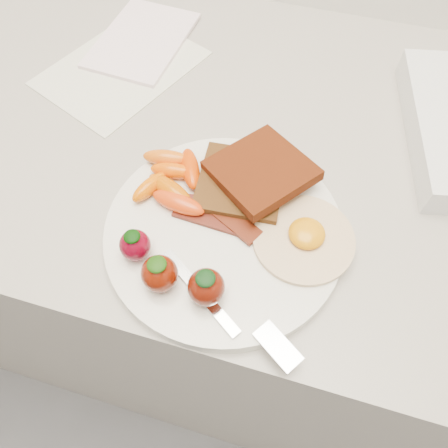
# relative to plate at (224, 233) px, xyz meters

# --- Properties ---
(counter) EXTENTS (2.00, 0.60, 0.90)m
(counter) POSITION_rel_plate_xyz_m (0.00, 0.16, -0.46)
(counter) COLOR gray
(counter) RESTS_ON ground
(plate) EXTENTS (0.27, 0.27, 0.02)m
(plate) POSITION_rel_plate_xyz_m (0.00, 0.00, 0.00)
(plate) COLOR white
(plate) RESTS_ON counter
(toast_lower) EXTENTS (0.11, 0.11, 0.01)m
(toast_lower) POSITION_rel_plate_xyz_m (0.00, 0.06, 0.02)
(toast_lower) COLOR black
(toast_lower) RESTS_ON plate
(toast_upper) EXTENTS (0.14, 0.14, 0.02)m
(toast_upper) POSITION_rel_plate_xyz_m (0.02, 0.08, 0.03)
(toast_upper) COLOR black
(toast_upper) RESTS_ON toast_lower
(fried_egg) EXTENTS (0.13, 0.13, 0.02)m
(fried_egg) POSITION_rel_plate_xyz_m (0.09, 0.01, 0.01)
(fried_egg) COLOR beige
(fried_egg) RESTS_ON plate
(bacon_strips) EXTENTS (0.11, 0.06, 0.01)m
(bacon_strips) POSITION_rel_plate_xyz_m (-0.01, 0.02, 0.01)
(bacon_strips) COLOR #460C0E
(bacon_strips) RESTS_ON plate
(baby_carrots) EXTENTS (0.10, 0.10, 0.02)m
(baby_carrots) POSITION_rel_plate_xyz_m (-0.07, 0.04, 0.02)
(baby_carrots) COLOR #E85300
(baby_carrots) RESTS_ON plate
(strawberries) EXTENTS (0.12, 0.06, 0.05)m
(strawberries) POSITION_rel_plate_xyz_m (-0.03, -0.07, 0.03)
(strawberries) COLOR #5E0314
(strawberries) RESTS_ON plate
(fork) EXTENTS (0.17, 0.09, 0.00)m
(fork) POSITION_rel_plate_xyz_m (0.04, -0.10, 0.01)
(fork) COLOR silver
(fork) RESTS_ON plate
(paper_sheet) EXTENTS (0.24, 0.27, 0.00)m
(paper_sheet) POSITION_rel_plate_xyz_m (-0.23, 0.23, -0.01)
(paper_sheet) COLOR silver
(paper_sheet) RESTS_ON counter
(notepad) EXTENTS (0.14, 0.19, 0.01)m
(notepad) POSITION_rel_plate_xyz_m (-0.22, 0.30, -0.00)
(notepad) COLOR white
(notepad) RESTS_ON paper_sheet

